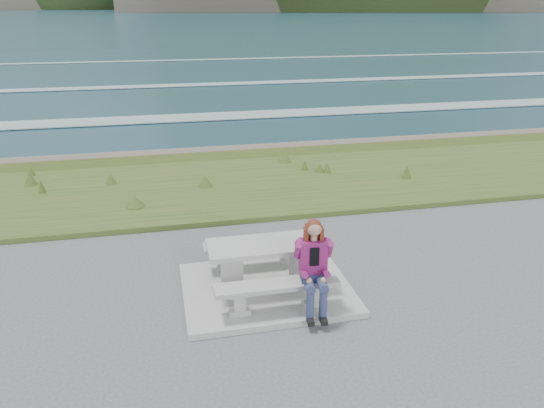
# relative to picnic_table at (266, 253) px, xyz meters

# --- Properties ---
(concrete_slab) EXTENTS (2.60, 2.10, 0.10)m
(concrete_slab) POSITION_rel_picnic_table_xyz_m (-0.00, 0.00, -0.63)
(concrete_slab) COLOR #989994
(concrete_slab) RESTS_ON ground
(picnic_table) EXTENTS (1.80, 0.75, 0.75)m
(picnic_table) POSITION_rel_picnic_table_xyz_m (0.00, 0.00, 0.00)
(picnic_table) COLOR #989994
(picnic_table) RESTS_ON concrete_slab
(bench_landward) EXTENTS (1.80, 0.35, 0.45)m
(bench_landward) POSITION_rel_picnic_table_xyz_m (0.00, -0.70, -0.23)
(bench_landward) COLOR #989994
(bench_landward) RESTS_ON concrete_slab
(bench_seaward) EXTENTS (1.80, 0.35, 0.45)m
(bench_seaward) POSITION_rel_picnic_table_xyz_m (0.00, 0.70, -0.23)
(bench_seaward) COLOR #989994
(bench_seaward) RESTS_ON concrete_slab
(grass_verge) EXTENTS (160.00, 4.50, 0.22)m
(grass_verge) POSITION_rel_picnic_table_xyz_m (-0.00, 5.00, -0.68)
(grass_verge) COLOR #2D4A1B
(grass_verge) RESTS_ON ground
(shore_drop) EXTENTS (160.00, 0.80, 2.20)m
(shore_drop) POSITION_rel_picnic_table_xyz_m (-0.00, 7.90, -0.68)
(shore_drop) COLOR brown
(shore_drop) RESTS_ON ground
(ocean) EXTENTS (1600.00, 1600.00, 0.09)m
(ocean) POSITION_rel_picnic_table_xyz_m (-0.00, 25.09, -2.42)
(ocean) COLOR #1D4353
(ocean) RESTS_ON ground
(seated_woman) EXTENTS (0.45, 0.70, 1.37)m
(seated_woman) POSITION_rel_picnic_table_xyz_m (0.52, -0.83, -0.08)
(seated_woman) COLOR navy
(seated_woman) RESTS_ON concrete_slab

